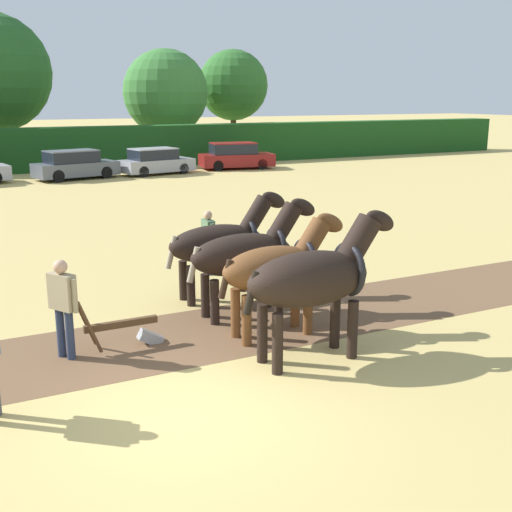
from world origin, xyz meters
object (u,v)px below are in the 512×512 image
object	(u,v)px
tree_right	(233,85)
parked_car_center	(75,165)
farmer_at_plow	(63,301)
farmer_beside_team	(208,238)
plow	(128,330)
draft_horse_lead_left	(315,277)
draft_horse_trail_left	(248,253)
draft_horse_trail_right	(222,242)
draft_horse_lead_right	(278,268)
parked_car_right	(236,156)
parked_car_center_right	(156,162)
tree_center_right	(166,92)

from	to	relation	value
tree_right	parked_car_center	bearing A→B (deg)	-142.31
tree_right	farmer_at_plow	bearing A→B (deg)	-119.04
farmer_beside_team	farmer_at_plow	bearing A→B (deg)	-136.48
farmer_at_plow	plow	bearing A→B (deg)	-31.19
farmer_at_plow	farmer_beside_team	bearing A→B (deg)	11.31
draft_horse_lead_left	farmer_beside_team	xyz separation A→B (m)	(0.50, 5.72, -0.51)
tree_right	draft_horse_trail_left	world-z (taller)	tree_right
farmer_at_plow	parked_car_center	world-z (taller)	farmer_at_plow
draft_horse_trail_left	farmer_at_plow	distance (m)	3.80
draft_horse_trail_right	parked_car_center	size ratio (longest dim) A/B	0.63
draft_horse_lead_right	parked_car_right	distance (m)	28.10
draft_horse_lead_right	farmer_at_plow	size ratio (longest dim) A/B	1.53
plow	farmer_beside_team	bearing A→B (deg)	50.71
farmer_beside_team	parked_car_right	world-z (taller)	farmer_beside_team
farmer_beside_team	parked_car_right	distance (m)	23.85
farmer_at_plow	draft_horse_trail_right	bearing A→B (deg)	-3.94
draft_horse_trail_right	draft_horse_lead_left	bearing A→B (deg)	-90.12
tree_right	draft_horse_lead_left	world-z (taller)	tree_right
tree_right	draft_horse_lead_right	distance (m)	40.09
draft_horse_trail_right	plow	xyz separation A→B (m)	(-2.67, -1.89, -0.93)
plow	parked_car_center_right	bearing A→B (deg)	70.88
parked_car_center_right	farmer_at_plow	bearing A→B (deg)	-121.34
farmer_at_plow	parked_car_center_right	size ratio (longest dim) A/B	0.40
draft_horse_trail_left	draft_horse_trail_right	world-z (taller)	draft_horse_trail_left
draft_horse_lead_left	farmer_at_plow	distance (m)	4.21
tree_center_right	draft_horse_trail_left	bearing A→B (deg)	-106.76
draft_horse_trail_left	plow	distance (m)	2.90
draft_horse_trail_right	parked_car_right	bearing A→B (deg)	64.46
farmer_beside_team	draft_horse_lead_left	bearing A→B (deg)	-93.38
farmer_at_plow	farmer_beside_team	world-z (taller)	farmer_at_plow
draft_horse_trail_left	farmer_beside_team	xyz separation A→B (m)	(0.48, 3.18, -0.36)
draft_horse_lead_left	draft_horse_lead_right	bearing A→B (deg)	90.23
farmer_at_plow	parked_car_center_right	world-z (taller)	farmer_at_plow
draft_horse_lead_left	parked_car_center_right	xyz separation A→B (m)	(6.06, 26.56, -0.72)
draft_horse_trail_left	farmer_at_plow	world-z (taller)	draft_horse_trail_left
parked_car_right	tree_right	bearing A→B (deg)	75.38
parked_car_right	draft_horse_lead_right	bearing A→B (deg)	-103.81
tree_right	parked_car_center_right	world-z (taller)	tree_right
tree_right	draft_horse_lead_left	bearing A→B (deg)	-113.18
draft_horse_trail_right	farmer_at_plow	distance (m)	4.20
draft_horse_lead_left	parked_car_center	bearing A→B (deg)	87.08
tree_right	plow	xyz separation A→B (m)	(-18.81, -35.83, -4.81)
tree_center_right	parked_car_center_right	size ratio (longest dim) A/B	1.76
draft_horse_lead_left	draft_horse_lead_right	distance (m)	1.28
plow	parked_car_center	world-z (taller)	parked_car_center
plow	parked_car_right	xyz separation A→B (m)	(13.92, 25.08, 0.45)
draft_horse_lead_left	parked_car_right	world-z (taller)	draft_horse_lead_left
draft_horse_trail_right	draft_horse_lead_right	bearing A→B (deg)	-90.30
farmer_at_plow	parked_car_right	world-z (taller)	farmer_at_plow
draft_horse_trail_right	parked_car_center	world-z (taller)	draft_horse_trail_right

